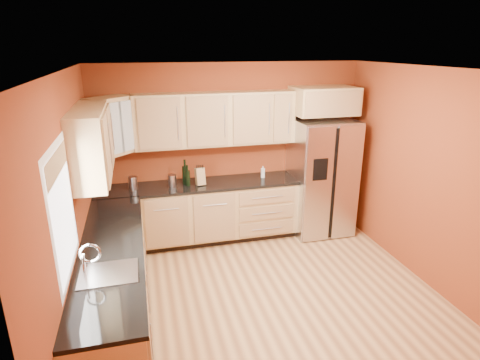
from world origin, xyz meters
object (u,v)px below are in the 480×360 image
Objects in this scene: refrigerator at (321,177)px; knife_block at (200,176)px; soap_dispenser at (263,172)px; wine_bottle_a at (188,175)px; canister_left at (133,183)px.

refrigerator reaches higher than knife_block.
refrigerator reaches higher than soap_dispenser.
wine_bottle_a is at bearing 170.57° from knife_block.
knife_block reaches higher than soap_dispenser.
canister_left is (-2.81, 0.05, 0.13)m from refrigerator.
refrigerator is 0.92m from soap_dispenser.
wine_bottle_a is 1.23× the size of knife_block.
knife_block reaches higher than canister_left.
wine_bottle_a reaches higher than knife_block.
wine_bottle_a is at bearing -176.03° from soap_dispenser.
knife_block is 1.38× the size of soap_dispenser.
refrigerator is 2.07m from wine_bottle_a.
soap_dispenser is (-0.91, 0.11, 0.12)m from refrigerator.
canister_left is 1.06× the size of soap_dispenser.
knife_block is at bearing 179.08° from refrigerator.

